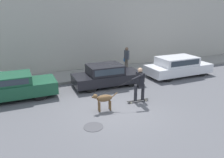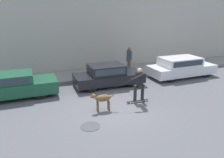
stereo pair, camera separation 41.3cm
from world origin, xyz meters
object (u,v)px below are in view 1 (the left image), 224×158
(dog, at_px, (104,99))
(skateboarder, at_px, (139,83))
(parked_car_1, at_px, (107,76))
(pedestrian_with_bag, at_px, (126,58))
(parked_car_0, at_px, (6,87))
(parked_car_2, at_px, (178,66))

(dog, xyz_separation_m, skateboarder, (1.87, 0.22, 0.40))
(parked_car_1, height_order, pedestrian_with_bag, pedestrian_with_bag)
(parked_car_1, bearing_deg, dog, -113.57)
(dog, bearing_deg, parked_car_0, -34.33)
(skateboarder, bearing_deg, parked_car_2, -146.13)
(pedestrian_with_bag, bearing_deg, skateboarder, -105.50)
(parked_car_0, distance_m, pedestrian_with_bag, 7.77)
(parked_car_0, height_order, dog, parked_car_0)
(skateboarder, height_order, pedestrian_with_bag, pedestrian_with_bag)
(parked_car_1, height_order, parked_car_2, parked_car_2)
(parked_car_2, relative_size, dog, 3.84)
(parked_car_0, distance_m, parked_car_1, 5.23)
(skateboarder, bearing_deg, pedestrian_with_bag, -107.59)
(parked_car_0, relative_size, skateboarder, 1.66)
(parked_car_0, relative_size, parked_car_2, 1.03)
(parked_car_1, xyz_separation_m, pedestrian_with_bag, (2.26, 2.02, 0.45))
(dog, distance_m, pedestrian_with_bag, 6.21)
(parked_car_1, distance_m, dog, 3.30)
(parked_car_0, relative_size, dog, 3.96)
(dog, relative_size, pedestrian_with_bag, 0.71)
(parked_car_1, bearing_deg, pedestrian_with_bag, 42.53)
(dog, bearing_deg, parked_car_1, -110.84)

